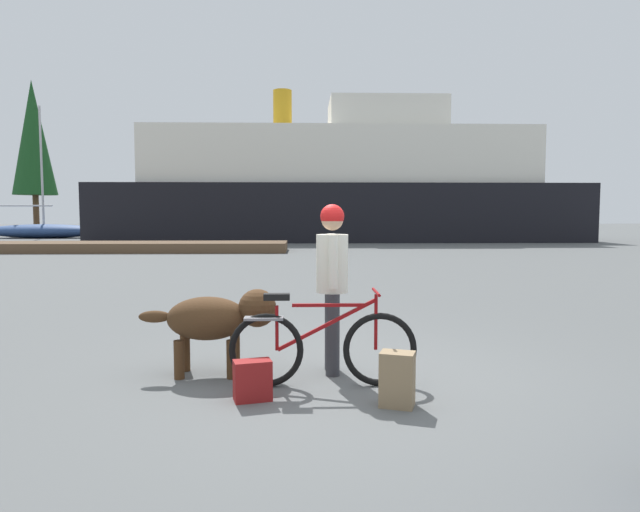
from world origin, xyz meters
name	(u,v)px	position (x,y,z in m)	size (l,w,h in m)	color
ground_plane	(347,379)	(0.00, 0.00, 0.00)	(160.00, 160.00, 0.00)	#595B5B
bicycle	(322,347)	(-0.26, -0.21, 0.38)	(1.75, 0.44, 0.90)	black
person_cyclist	(332,272)	(-0.14, 0.25, 1.03)	(0.32, 0.53, 1.70)	#333338
dog	(217,318)	(-1.28, 0.21, 0.57)	(1.37, 0.51, 0.86)	#472D19
backpack	(397,379)	(0.36, -0.77, 0.23)	(0.28, 0.20, 0.46)	#8C7251
handbag_pannier	(253,380)	(-0.87, -0.58, 0.18)	(0.32, 0.18, 0.35)	maroon
dock_pier	(125,247)	(-7.95, 18.27, 0.20)	(13.57, 2.62, 0.40)	brown
ferry_boat	(341,188)	(1.78, 28.25, 3.12)	(27.83, 7.59, 8.85)	black
sailboat_moored	(44,230)	(-17.36, 31.47, 0.49)	(7.81, 2.19, 8.48)	navy
pine_tree_far_left	(33,138)	(-21.38, 39.00, 7.42)	(3.26, 3.26, 11.88)	#4C331E
pine_tree_center	(333,160)	(2.08, 42.14, 6.08)	(3.85, 3.85, 10.06)	#4C331E
pine_tree_far_right	(414,156)	(8.56, 40.44, 6.27)	(3.20, 3.20, 10.46)	#4C331E
pine_tree_mid_back	(276,160)	(-3.02, 46.85, 6.50)	(4.07, 4.07, 10.47)	#4C331E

